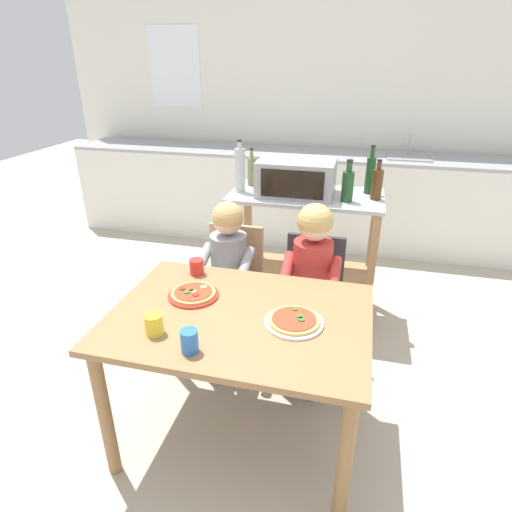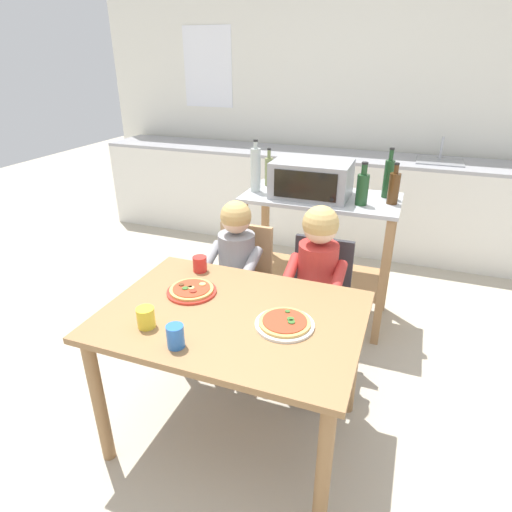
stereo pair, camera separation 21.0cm
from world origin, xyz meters
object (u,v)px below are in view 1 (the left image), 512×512
(bottle_dark_olive_oil, at_px, (240,170))
(drinking_cup_blue, at_px, (189,341))
(pizza_plate_white, at_px, (294,321))
(drinking_cup_red, at_px, (197,267))
(dining_chair_left, at_px, (233,281))
(drinking_cup_yellow, at_px, (154,324))
(toaster_oven, at_px, (296,177))
(bottle_slim_sauce, at_px, (252,171))
(pizza_plate_red_rimmed, at_px, (193,294))
(bottle_squat_spirits, at_px, (370,174))
(dining_chair_right, at_px, (312,294))
(bottle_tall_green_wine, at_px, (377,184))
(child_in_red_shirt, at_px, (311,274))
(kitchen_island_cart, at_px, (304,236))
(bottle_brown_beer, at_px, (348,185))
(dining_table, at_px, (240,334))
(child_in_grey_shirt, at_px, (226,266))

(bottle_dark_olive_oil, distance_m, drinking_cup_blue, 1.54)
(pizza_plate_white, height_order, drinking_cup_red, drinking_cup_red)
(dining_chair_left, bearing_deg, drinking_cup_yellow, -92.60)
(toaster_oven, relative_size, bottle_slim_sauce, 1.89)
(bottle_dark_olive_oil, height_order, pizza_plate_red_rimmed, bottle_dark_olive_oil)
(bottle_squat_spirits, distance_m, dining_chair_right, 0.95)
(bottle_tall_green_wine, xyz_separation_m, child_in_red_shirt, (-0.32, -0.70, -0.34))
(bottle_tall_green_wine, xyz_separation_m, dining_chair_left, (-0.82, -0.53, -0.54))
(kitchen_island_cart, bearing_deg, bottle_dark_olive_oil, -173.04)
(bottle_slim_sauce, bearing_deg, dining_chair_left, -85.96)
(child_in_red_shirt, bearing_deg, drinking_cup_yellow, -125.21)
(dining_chair_right, distance_m, pizza_plate_white, 0.73)
(toaster_oven, xyz_separation_m, bottle_brown_beer, (0.34, -0.07, -0.01))
(child_in_red_shirt, height_order, pizza_plate_red_rimmed, child_in_red_shirt)
(toaster_oven, distance_m, bottle_brown_beer, 0.35)
(bottle_slim_sauce, height_order, pizza_plate_white, bottle_slim_sauce)
(bottle_squat_spirits, height_order, drinking_cup_red, bottle_squat_spirits)
(bottle_dark_olive_oil, height_order, bottle_brown_beer, bottle_dark_olive_oil)
(toaster_oven, bearing_deg, dining_chair_right, -69.86)
(bottle_squat_spirits, height_order, dining_table, bottle_squat_spirits)
(bottle_dark_olive_oil, relative_size, child_in_red_shirt, 0.33)
(toaster_oven, bearing_deg, bottle_dark_olive_oil, -175.32)
(bottle_tall_green_wine, distance_m, drinking_cup_yellow, 1.73)
(bottle_tall_green_wine, xyz_separation_m, pizza_plate_white, (-0.32, -1.26, -0.28))
(bottle_tall_green_wine, relative_size, drinking_cup_blue, 2.71)
(toaster_oven, height_order, drinking_cup_red, toaster_oven)
(child_in_grey_shirt, height_order, child_in_red_shirt, child_in_red_shirt)
(bottle_squat_spirits, height_order, dining_chair_left, bottle_squat_spirits)
(dining_chair_right, xyz_separation_m, pizza_plate_white, (0.00, -0.68, 0.26))
(bottle_brown_beer, xyz_separation_m, dining_chair_right, (-0.14, -0.49, -0.54))
(drinking_cup_red, bearing_deg, drinking_cup_blue, -71.02)
(kitchen_island_cart, xyz_separation_m, child_in_grey_shirt, (-0.37, -0.66, 0.04))
(drinking_cup_blue, bearing_deg, pizza_plate_white, 38.40)
(bottle_tall_green_wine, xyz_separation_m, drinking_cup_blue, (-0.68, -1.55, -0.25))
(bottle_slim_sauce, distance_m, child_in_red_shirt, 1.05)
(bottle_brown_beer, bearing_deg, kitchen_island_cart, 160.53)
(bottle_squat_spirits, distance_m, pizza_plate_white, 1.45)
(bottle_slim_sauce, bearing_deg, bottle_dark_olive_oil, -101.74)
(dining_chair_right, height_order, pizza_plate_red_rimmed, dining_chair_right)
(child_in_grey_shirt, distance_m, drinking_cup_blue, 0.91)
(drinking_cup_blue, xyz_separation_m, drinking_cup_yellow, (-0.19, 0.08, -0.00))
(pizza_plate_white, bearing_deg, dining_chair_right, 90.02)
(dining_chair_left, distance_m, dining_chair_right, 0.51)
(bottle_dark_olive_oil, relative_size, pizza_plate_white, 1.37)
(toaster_oven, distance_m, bottle_dark_olive_oil, 0.39)
(dining_chair_left, height_order, dining_chair_right, same)
(child_in_grey_shirt, xyz_separation_m, child_in_red_shirt, (0.51, -0.04, 0.03))
(bottle_brown_beer, bearing_deg, bottle_dark_olive_oil, 176.75)
(drinking_cup_yellow, bearing_deg, dining_table, 36.75)
(bottle_tall_green_wine, distance_m, dining_chair_right, 0.85)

